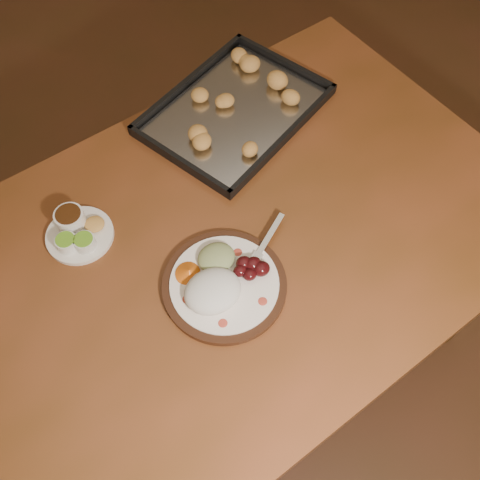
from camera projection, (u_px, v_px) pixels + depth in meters
ground at (222, 273)px, 1.99m from camera, size 4.00×4.00×0.00m
dining_table at (210, 272)px, 1.26m from camera, size 1.61×1.09×0.75m
dinner_plate at (221, 283)px, 1.11m from camera, size 0.33×0.26×0.06m
condiment_saucer at (77, 231)px, 1.18m from camera, size 0.15×0.15×0.05m
baking_tray at (235, 110)px, 1.37m from camera, size 0.54×0.48×0.05m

